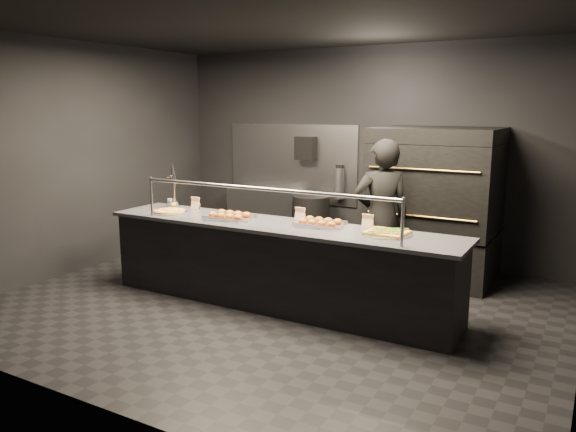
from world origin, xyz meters
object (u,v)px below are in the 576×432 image
object	(u,v)px
pizza_oven	(435,203)
square_pizza	(387,233)
towel_dispenser	(306,148)
worker	(381,218)
beer_tap	(174,195)
fire_extinguisher	(339,183)
slider_tray_a	(230,216)
slider_tray_b	(320,223)
prep_shelf	(265,216)
service_counter	(276,264)
trash_bin	(311,226)
round_pizza	(170,211)

from	to	relation	value
pizza_oven	square_pizza	size ratio (longest dim) A/B	3.89
towel_dispenser	worker	world-z (taller)	worker
pizza_oven	beer_tap	distance (m)	3.28
square_pizza	fire_extinguisher	bearing A→B (deg)	124.22
square_pizza	worker	xyz separation A→B (m)	(-0.38, 0.86, -0.03)
slider_tray_a	slider_tray_b	bearing A→B (deg)	9.12
prep_shelf	fire_extinguisher	bearing A→B (deg)	3.66
fire_extinguisher	slider_tray_a	distance (m)	2.43
slider_tray_a	slider_tray_b	xyz separation A→B (m)	(1.06, 0.17, -0.00)
towel_dispenser	worker	size ratio (longest dim) A/B	0.19
prep_shelf	worker	bearing A→B (deg)	-29.27
pizza_oven	square_pizza	bearing A→B (deg)	-89.28
beer_tap	slider_tray_b	bearing A→B (deg)	-1.36
service_counter	prep_shelf	bearing A→B (deg)	124.59
fire_extinguisher	prep_shelf	bearing A→B (deg)	-176.34
fire_extinguisher	pizza_oven	bearing A→B (deg)	-17.89
beer_tap	trash_bin	world-z (taller)	beer_tap
beer_tap	square_pizza	distance (m)	2.83
prep_shelf	trash_bin	xyz separation A→B (m)	(0.95, -0.23, -0.01)
fire_extinguisher	slider_tray_a	world-z (taller)	fire_extinguisher
square_pizza	slider_tray_a	bearing A→B (deg)	-176.64
service_counter	worker	xyz separation A→B (m)	(0.84, 0.95, 0.44)
pizza_oven	trash_bin	distance (m)	1.93
prep_shelf	slider_tray_b	xyz separation A→B (m)	(2.06, -2.17, 0.50)
pizza_oven	slider_tray_b	distance (m)	1.90
prep_shelf	towel_dispenser	bearing A→B (deg)	5.71
service_counter	trash_bin	bearing A→B (deg)	107.29
square_pizza	towel_dispenser	bearing A→B (deg)	132.67
towel_dispenser	worker	xyz separation A→B (m)	(1.74, -1.44, -0.64)
service_counter	fire_extinguisher	size ratio (longest dim) A/B	8.12
trash_bin	worker	world-z (taller)	worker
slider_tray_b	square_pizza	world-z (taller)	slider_tray_b
slider_tray_a	trash_bin	bearing A→B (deg)	91.36
pizza_oven	round_pizza	xyz separation A→B (m)	(-2.64, -1.97, -0.03)
service_counter	prep_shelf	xyz separation A→B (m)	(-1.60, 2.32, -0.01)
fire_extinguisher	round_pizza	size ratio (longest dim) A/B	1.19
trash_bin	slider_tray_b	bearing A→B (deg)	-60.31
service_counter	towel_dispenser	distance (m)	2.78
towel_dispenser	slider_tray_a	distance (m)	2.50
service_counter	square_pizza	size ratio (longest dim) A/B	8.35
pizza_oven	square_pizza	distance (m)	1.81
service_counter	slider_tray_b	xyz separation A→B (m)	(0.46, 0.15, 0.49)
beer_tap	trash_bin	size ratio (longest dim) A/B	0.64
beer_tap	worker	distance (m)	2.56
service_counter	beer_tap	world-z (taller)	beer_tap
slider_tray_a	service_counter	bearing A→B (deg)	1.81
pizza_oven	slider_tray_b	world-z (taller)	pizza_oven
service_counter	towel_dispenser	bearing A→B (deg)	110.63
round_pizza	fire_extinguisher	bearing A→B (deg)	66.11
service_counter	slider_tray_a	xyz separation A→B (m)	(-0.60, -0.02, 0.49)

